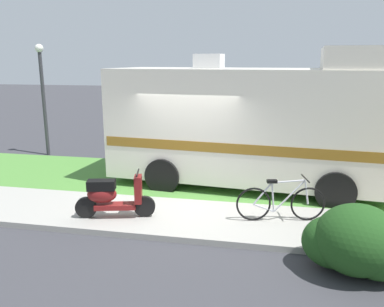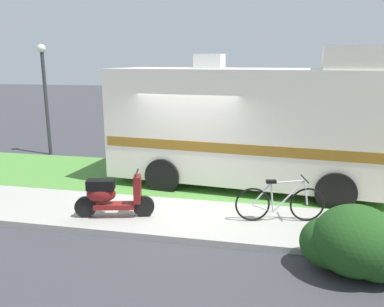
# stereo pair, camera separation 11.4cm
# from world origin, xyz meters

# --- Properties ---
(ground_plane) EXTENTS (80.00, 80.00, 0.00)m
(ground_plane) POSITION_xyz_m (0.00, 0.00, 0.00)
(ground_plane) COLOR #38383D
(sidewalk) EXTENTS (24.00, 2.00, 0.12)m
(sidewalk) POSITION_xyz_m (0.00, -1.20, 0.06)
(sidewalk) COLOR #9E9B93
(sidewalk) RESTS_ON ground
(grass_strip) EXTENTS (24.00, 3.40, 0.08)m
(grass_strip) POSITION_xyz_m (0.00, 1.50, 0.04)
(grass_strip) COLOR #4C8438
(grass_strip) RESTS_ON ground
(motorhome_rv) EXTENTS (7.20, 3.06, 3.58)m
(motorhome_rv) POSITION_xyz_m (1.51, 1.42, 1.71)
(motorhome_rv) COLOR silver
(motorhome_rv) RESTS_ON ground
(scooter) EXTENTS (1.61, 0.65, 0.97)m
(scooter) POSITION_xyz_m (-1.16, -1.54, 0.58)
(scooter) COLOR black
(scooter) RESTS_ON ground
(bicycle) EXTENTS (1.77, 0.55, 0.91)m
(bicycle) POSITION_xyz_m (2.24, -1.05, 0.51)
(bicycle) COLOR black
(bicycle) RESTS_ON ground
(pickup_truck_near) EXTENTS (5.13, 2.23, 1.87)m
(pickup_truck_near) POSITION_xyz_m (1.16, 6.15, 0.99)
(pickup_truck_near) COLOR silver
(pickup_truck_near) RESTS_ON ground
(bush_by_porch) EXTENTS (1.58, 1.18, 1.12)m
(bush_by_porch) POSITION_xyz_m (3.33, -2.69, 0.53)
(bush_by_porch) COLOR #1E4719
(bush_by_porch) RESTS_ON ground
(street_lamp_post) EXTENTS (0.28, 0.28, 3.81)m
(street_lamp_post) POSITION_xyz_m (-5.71, 3.60, 2.34)
(street_lamp_post) COLOR #333338
(street_lamp_post) RESTS_ON ground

